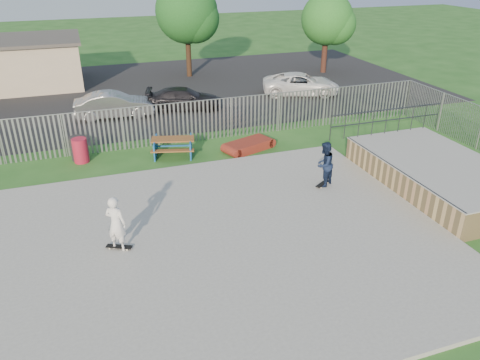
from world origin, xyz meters
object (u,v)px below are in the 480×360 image
object	(u,v)px
car_dark	(184,99)
car_white	(301,84)
picnic_table	(173,147)
skater_navy	(324,164)
trash_bin_grey	(78,148)
car_silver	(114,105)
funbox	(249,146)
tree_right	(327,19)
trash_bin_red	(80,150)
skater_white	(116,223)
tree_mid	(187,12)

from	to	relation	value
car_dark	car_white	xyz separation A→B (m)	(7.85, 0.65, 0.06)
picnic_table	skater_navy	distance (m)	7.14
picnic_table	car_dark	xyz separation A→B (m)	(2.02, 6.59, 0.23)
trash_bin_grey	car_silver	bearing A→B (deg)	69.19
funbox	car_silver	xyz separation A→B (m)	(-5.43, 6.91, 0.51)
tree_right	trash_bin_red	bearing A→B (deg)	-147.06
trash_bin_grey	tree_right	bearing A→B (deg)	32.14
trash_bin_red	car_dark	size ratio (longest dim) A/B	0.25
picnic_table	trash_bin_red	bearing A→B (deg)	-173.15
car_dark	funbox	bearing A→B (deg)	-154.37
funbox	trash_bin_red	world-z (taller)	trash_bin_red
picnic_table	car_silver	xyz separation A→B (m)	(-1.98, 6.38, 0.32)
tree_right	skater_white	world-z (taller)	tree_right
trash_bin_red	funbox	bearing A→B (deg)	-8.26
trash_bin_red	car_white	size ratio (longest dim) A/B	0.22
trash_bin_red	tree_mid	size ratio (longest dim) A/B	0.16
trash_bin_red	tree_mid	xyz separation A→B (m)	(8.20, 13.94, 4.02)
car_white	funbox	bearing A→B (deg)	159.42
car_dark	trash_bin_red	bearing A→B (deg)	149.40
skater_white	tree_mid	bearing A→B (deg)	-72.79
car_dark	trash_bin_grey	bearing A→B (deg)	147.50
tree_right	funbox	bearing A→B (deg)	-129.93
car_silver	car_white	bearing A→B (deg)	-82.06
car_white	skater_navy	world-z (taller)	skater_navy
skater_navy	trash_bin_red	bearing A→B (deg)	-66.55
car_silver	tree_mid	size ratio (longest dim) A/B	0.63
skater_white	picnic_table	bearing A→B (deg)	-78.00
funbox	tree_mid	xyz separation A→B (m)	(0.76, 15.02, 4.35)
car_silver	car_dark	distance (m)	4.01
trash_bin_grey	car_white	xyz separation A→B (m)	(13.96, 6.39, 0.16)
funbox	car_silver	size ratio (longest dim) A/B	0.55
tree_right	car_dark	bearing A→B (deg)	-154.71
funbox	tree_right	xyz separation A→B (m)	(10.79, 12.89, 3.71)
tree_right	tree_mid	bearing A→B (deg)	168.03
car_silver	car_dark	xyz separation A→B (m)	(4.00, 0.21, -0.08)
trash_bin_grey	skater_navy	bearing A→B (deg)	-34.40
trash_bin_grey	skater_navy	distance (m)	10.79
picnic_table	tree_mid	size ratio (longest dim) A/B	0.33
car_white	tree_mid	xyz separation A→B (m)	(-5.66, 7.25, 3.86)
picnic_table	tree_mid	world-z (taller)	tree_mid
tree_mid	tree_right	bearing A→B (deg)	-11.97
car_silver	skater_white	bearing A→B (deg)	178.79
car_silver	car_dark	size ratio (longest dim) A/B	1.00
funbox	skater_navy	xyz separation A→B (m)	(1.36, -4.71, 0.83)
picnic_table	tree_right	world-z (taller)	tree_right
funbox	car_dark	xyz separation A→B (m)	(-1.43, 7.12, 0.43)
trash_bin_grey	funbox	bearing A→B (deg)	-10.38
car_dark	tree_mid	bearing A→B (deg)	-1.25
funbox	tree_mid	size ratio (longest dim) A/B	0.35
car_dark	skater_navy	size ratio (longest dim) A/B	2.41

